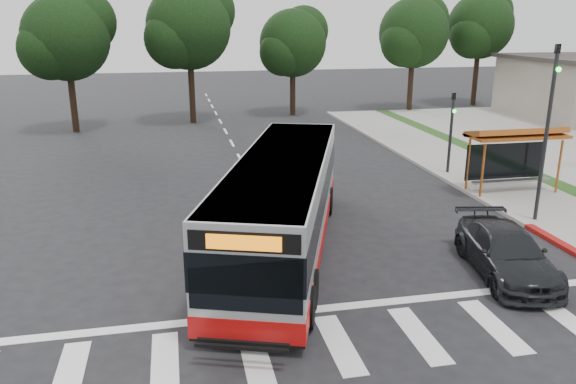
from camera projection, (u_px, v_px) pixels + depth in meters
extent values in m
plane|color=black|center=(294.00, 259.00, 17.83)|extent=(140.00, 140.00, 0.00)
cube|color=gray|center=(478.00, 174.00, 27.43)|extent=(4.00, 40.00, 0.12)
cube|color=#9E9991|center=(441.00, 176.00, 27.04)|extent=(0.30, 40.00, 0.15)
cube|color=silver|center=(339.00, 344.00, 13.14)|extent=(18.00, 2.60, 0.01)
cylinder|color=#A7531B|center=(483.00, 171.00, 23.32)|extent=(0.10, 0.10, 2.30)
cylinder|color=#A7531B|center=(559.00, 167.00, 24.02)|extent=(0.10, 0.10, 2.30)
cylinder|color=#A7531B|center=(468.00, 164.00, 24.44)|extent=(0.10, 0.10, 2.30)
cylinder|color=#A7531B|center=(542.00, 160.00, 25.14)|extent=(0.10, 0.10, 2.30)
cube|color=#A7531B|center=(517.00, 136.00, 23.85)|extent=(4.20, 1.60, 0.12)
cube|color=#A7531B|center=(516.00, 132.00, 23.85)|extent=(4.20, 1.32, 0.51)
cube|color=black|center=(505.00, 161.00, 24.78)|extent=(3.80, 0.06, 1.60)
cube|color=gray|center=(511.00, 181.00, 24.44)|extent=(3.60, 0.40, 0.08)
cylinder|color=black|center=(546.00, 137.00, 20.14)|extent=(0.14, 0.14, 6.50)
imported|color=black|center=(557.00, 59.00, 19.34)|extent=(0.16, 0.20, 1.00)
sphere|color=#19E533|center=(559.00, 69.00, 19.27)|extent=(0.18, 0.18, 0.18)
cylinder|color=black|center=(451.00, 134.00, 27.06)|extent=(0.14, 0.14, 4.00)
imported|color=black|center=(453.00, 103.00, 26.62)|extent=(0.16, 0.20, 1.00)
sphere|color=#19E533|center=(454.00, 111.00, 26.56)|extent=(0.18, 0.18, 0.18)
cylinder|color=black|center=(410.00, 83.00, 46.48)|extent=(0.44, 0.44, 4.40)
sphere|color=black|center=(414.00, 33.00, 45.30)|extent=(5.60, 5.60, 5.60)
sphere|color=black|center=(423.00, 20.00, 46.02)|extent=(4.20, 4.20, 4.20)
sphere|color=black|center=(405.00, 42.00, 44.66)|extent=(3.92, 3.92, 3.92)
cylinder|color=black|center=(475.00, 78.00, 49.67)|extent=(0.44, 0.44, 4.84)
sphere|color=black|center=(480.00, 26.00, 48.38)|extent=(5.60, 5.60, 5.60)
sphere|color=black|center=(488.00, 13.00, 49.07)|extent=(4.20, 4.20, 4.20)
sphere|color=black|center=(473.00, 35.00, 47.76)|extent=(3.92, 3.92, 3.92)
cylinder|color=black|center=(192.00, 90.00, 41.07)|extent=(0.44, 0.44, 4.84)
sphere|color=black|center=(189.00, 27.00, 39.78)|extent=(6.00, 6.00, 6.00)
sphere|color=black|center=(204.00, 11.00, 40.54)|extent=(4.50, 4.50, 4.50)
sphere|color=black|center=(174.00, 39.00, 39.10)|extent=(4.20, 4.20, 4.20)
cylinder|color=black|center=(293.00, 90.00, 44.63)|extent=(0.44, 0.44, 3.96)
sphere|color=black|center=(293.00, 43.00, 43.57)|extent=(5.20, 5.20, 5.20)
sphere|color=black|center=(304.00, 31.00, 44.24)|extent=(3.90, 3.90, 3.90)
sphere|color=black|center=(283.00, 52.00, 42.97)|extent=(3.64, 3.64, 3.64)
cylinder|color=black|center=(73.00, 99.00, 37.71)|extent=(0.44, 0.44, 4.40)
sphere|color=black|center=(66.00, 38.00, 36.54)|extent=(5.60, 5.60, 5.60)
sphere|color=black|center=(84.00, 21.00, 37.25)|extent=(4.20, 4.20, 4.20)
sphere|color=black|center=(49.00, 49.00, 35.90)|extent=(3.92, 3.92, 3.92)
imported|color=white|center=(278.00, 315.00, 12.68)|extent=(0.65, 0.44, 1.76)
imported|color=black|center=(506.00, 252.00, 16.60)|extent=(2.73, 5.04, 1.39)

